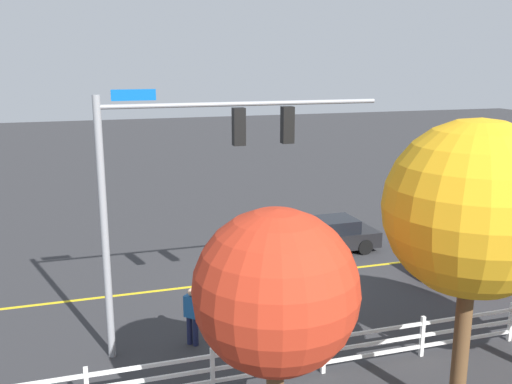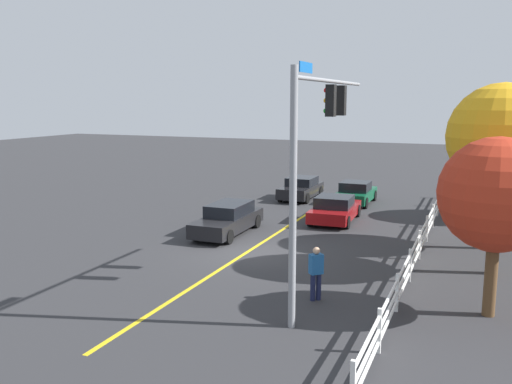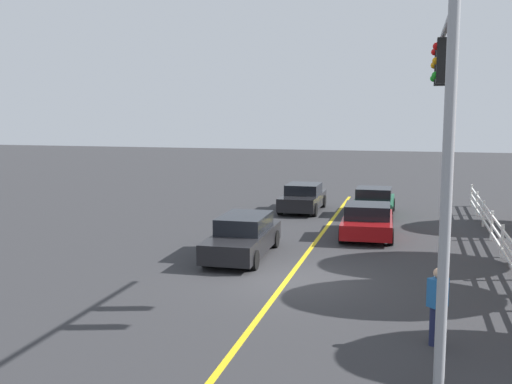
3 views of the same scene
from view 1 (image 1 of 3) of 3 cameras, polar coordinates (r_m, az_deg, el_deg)
The scene contains 9 objects.
ground_plane at distance 21.22m, azimuth 2.87°, elevation -8.47°, with size 120.00×120.00×0.00m, color #2D2D30.
lane_center_stripe at distance 22.83m, azimuth 12.43°, elevation -7.18°, with size 28.00×0.16×0.01m, color gold.
signal_assembly at distance 14.93m, azimuth -7.04°, elevation 2.26°, with size 7.67×0.37×7.12m.
car_1 at distance 23.66m, azimuth 6.71°, elevation -4.45°, with size 4.81×1.87×1.41m.
car_2 at distance 22.72m, azimuth 21.06°, elevation -6.18°, with size 4.40×2.17×1.33m.
pedestrian at distance 16.18m, azimuth -6.47°, elevation -12.13°, with size 0.47×0.47×1.69m.
white_rail_fence at distance 17.08m, azimuth 20.58°, elevation -12.73°, with size 26.10×0.10×1.15m.
tree_0 at distance 12.37m, azimuth 21.10°, elevation -1.69°, with size 3.71×3.71×6.72m.
tree_1 at distance 10.92m, azimuth 2.02°, elevation -10.05°, with size 3.23×3.23×5.15m.
Camera 1 is at (6.83, 18.51, 7.82)m, focal length 39.63 mm.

